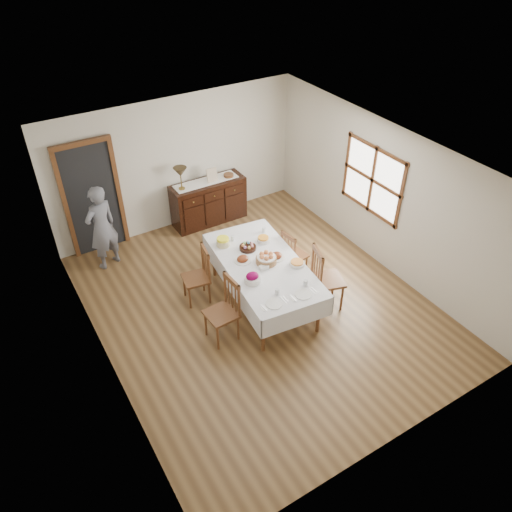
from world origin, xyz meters
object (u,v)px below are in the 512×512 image
person (101,225)px  chair_right_near (325,277)px  chair_left_near (224,310)px  sideboard (209,202)px  dining_table (263,268)px  table_lamp (180,173)px  chair_left_far (199,275)px  chair_right_far (293,254)px

person → chair_right_near: bearing=111.4°
chair_left_near → sideboard: chair_left_near is taller
dining_table → chair_left_near: 0.99m
chair_left_near → table_lamp: table_lamp is taller
chair_left_far → person: size_ratio=0.58×
chair_right_near → table_lamp: table_lamp is taller
table_lamp → sideboard: bearing=0.4°
dining_table → table_lamp: 2.72m
table_lamp → person: bearing=-168.4°
sideboard → person: size_ratio=0.88×
chair_left_near → sideboard: 3.30m
dining_table → table_lamp: (-0.17, 2.66, 0.55)m
chair_right_far → sideboard: bearing=2.9°
chair_right_near → sideboard: bearing=25.0°
dining_table → chair_left_far: size_ratio=2.45×
person → table_lamp: bearing=170.3°
chair_left_near → dining_table: bearing=109.0°
dining_table → chair_left_near: chair_left_near is taller
chair_right_far → chair_right_near: bearing=171.2°
chair_right_near → person: person is taller
chair_right_near → dining_table: bearing=71.9°
dining_table → chair_left_near: bearing=-151.7°
chair_right_far → person: size_ratio=0.53×
sideboard → person: 2.30m
chair_left_near → table_lamp: 3.20m
chair_left_near → chair_left_far: 0.97m
chair_left_near → chair_right_far: (1.73, 0.70, -0.08)m
chair_left_near → sideboard: size_ratio=0.71×
dining_table → table_lamp: bearing=99.8°
chair_right_far → dining_table: bearing=104.1°
sideboard → person: bearing=-171.1°
chair_left_near → chair_right_far: 1.86m
chair_right_far → sideboard: 2.38m
chair_right_near → person: (-2.67, 2.89, 0.28)m
dining_table → sideboard: size_ratio=1.63×
person → table_lamp: (1.69, 0.35, 0.40)m
dining_table → chair_left_far: 1.06m
chair_left_far → chair_right_far: 1.70m
chair_left_far → chair_right_far: bearing=90.0°
sideboard → table_lamp: (-0.55, -0.00, 0.80)m
table_lamp → chair_left_near: bearing=-103.6°
chair_right_near → chair_right_far: (0.01, 0.91, -0.11)m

